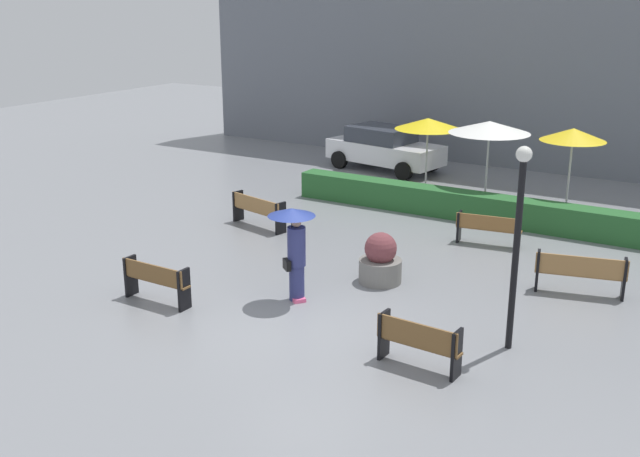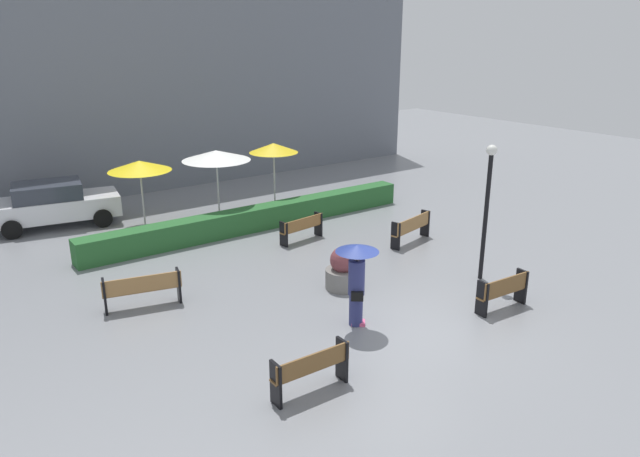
{
  "view_description": "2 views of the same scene",
  "coord_description": "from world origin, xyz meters",
  "px_view_note": "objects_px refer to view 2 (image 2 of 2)",
  "views": [
    {
      "loc": [
        7.22,
        -11.47,
        6.2
      ],
      "look_at": [
        -1.42,
        2.94,
        0.92
      ],
      "focal_mm": 42.27,
      "sensor_mm": 36.0,
      "label": 1
    },
    {
      "loc": [
        -8.68,
        -8.63,
        6.48
      ],
      "look_at": [
        0.87,
        4.61,
        1.05
      ],
      "focal_mm": 33.07,
      "sensor_mm": 36.0,
      "label": 2
    }
  ],
  "objects_px": {
    "lamp_post": "(487,198)",
    "patio_umbrella_white": "(216,155)",
    "bench_near_left": "(311,368)",
    "bench_far_right": "(412,227)",
    "patio_umbrella_yellow": "(139,166)",
    "bench_near_right": "(504,290)",
    "patio_umbrella_yellow_far": "(274,148)",
    "bench_back_row": "(302,227)",
    "planter_pot": "(343,271)",
    "parked_car": "(54,204)",
    "pedestrian_with_umbrella": "(357,273)",
    "bench_far_left": "(142,288)"
  },
  "relations": [
    {
      "from": "lamp_post",
      "to": "patio_umbrella_white",
      "type": "xyz_separation_m",
      "value": [
        -3.54,
        8.87,
        0.13
      ]
    },
    {
      "from": "bench_near_left",
      "to": "bench_far_right",
      "type": "bearing_deg",
      "value": 33.73
    },
    {
      "from": "bench_near_left",
      "to": "patio_umbrella_yellow",
      "type": "distance_m",
      "value": 11.81
    },
    {
      "from": "bench_far_right",
      "to": "bench_near_right",
      "type": "relative_size",
      "value": 1.23
    },
    {
      "from": "bench_near_right",
      "to": "patio_umbrella_yellow_far",
      "type": "xyz_separation_m",
      "value": [
        -0.06,
        10.52,
        1.91
      ]
    },
    {
      "from": "bench_far_right",
      "to": "bench_back_row",
      "type": "height_order",
      "value": "bench_far_right"
    },
    {
      "from": "bench_back_row",
      "to": "patio_umbrella_yellow",
      "type": "relative_size",
      "value": 0.71
    },
    {
      "from": "bench_near_right",
      "to": "planter_pot",
      "type": "height_order",
      "value": "planter_pot"
    },
    {
      "from": "parked_car",
      "to": "lamp_post",
      "type": "bearing_deg",
      "value": -54.66
    },
    {
      "from": "patio_umbrella_yellow",
      "to": "parked_car",
      "type": "xyz_separation_m",
      "value": [
        -2.5,
        1.96,
        -1.37
      ]
    },
    {
      "from": "patio_umbrella_yellow_far",
      "to": "bench_near_right",
      "type": "bearing_deg",
      "value": -89.69
    },
    {
      "from": "bench_near_left",
      "to": "planter_pot",
      "type": "height_order",
      "value": "planter_pot"
    },
    {
      "from": "patio_umbrella_yellow_far",
      "to": "planter_pot",
      "type": "bearing_deg",
      "value": -107.83
    },
    {
      "from": "pedestrian_with_umbrella",
      "to": "planter_pot",
      "type": "distance_m",
      "value": 2.29
    },
    {
      "from": "planter_pot",
      "to": "parked_car",
      "type": "distance_m",
      "value": 11.28
    },
    {
      "from": "parked_car",
      "to": "bench_far_left",
      "type": "bearing_deg",
      "value": -88.65
    },
    {
      "from": "pedestrian_with_umbrella",
      "to": "lamp_post",
      "type": "relative_size",
      "value": 0.54
    },
    {
      "from": "patio_umbrella_yellow",
      "to": "patio_umbrella_white",
      "type": "distance_m",
      "value": 2.6
    },
    {
      "from": "bench_near_left",
      "to": "lamp_post",
      "type": "relative_size",
      "value": 0.43
    },
    {
      "from": "bench_far_right",
      "to": "parked_car",
      "type": "xyz_separation_m",
      "value": [
        -8.92,
        8.62,
        0.28
      ]
    },
    {
      "from": "pedestrian_with_umbrella",
      "to": "patio_umbrella_yellow_far",
      "type": "bearing_deg",
      "value": 69.47
    },
    {
      "from": "bench_far_right",
      "to": "bench_near_right",
      "type": "bearing_deg",
      "value": -108.47
    },
    {
      "from": "lamp_post",
      "to": "parked_car",
      "type": "xyz_separation_m",
      "value": [
        -8.41,
        11.86,
        -1.49
      ]
    },
    {
      "from": "patio_umbrella_white",
      "to": "planter_pot",
      "type": "bearing_deg",
      "value": -89.52
    },
    {
      "from": "pedestrian_with_umbrella",
      "to": "patio_umbrella_yellow_far",
      "type": "distance_m",
      "value": 9.74
    },
    {
      "from": "lamp_post",
      "to": "patio_umbrella_white",
      "type": "height_order",
      "value": "lamp_post"
    },
    {
      "from": "lamp_post",
      "to": "patio_umbrella_yellow_far",
      "type": "xyz_separation_m",
      "value": [
        -1.16,
        8.94,
        0.12
      ]
    },
    {
      "from": "patio_umbrella_yellow",
      "to": "bench_far_left",
      "type": "bearing_deg",
      "value": -110.34
    },
    {
      "from": "pedestrian_with_umbrella",
      "to": "bench_near_left",
      "type": "bearing_deg",
      "value": -146.03
    },
    {
      "from": "bench_near_right",
      "to": "bench_near_left",
      "type": "height_order",
      "value": "bench_near_right"
    },
    {
      "from": "patio_umbrella_yellow_far",
      "to": "lamp_post",
      "type": "bearing_deg",
      "value": -82.6
    },
    {
      "from": "bench_far_right",
      "to": "bench_near_left",
      "type": "xyz_separation_m",
      "value": [
        -7.46,
        -4.98,
        -0.01
      ]
    },
    {
      "from": "bench_near_left",
      "to": "pedestrian_with_umbrella",
      "type": "relative_size",
      "value": 0.81
    },
    {
      "from": "bench_far_right",
      "to": "bench_near_right",
      "type": "xyz_separation_m",
      "value": [
        -1.61,
        -4.83,
        -0.02
      ]
    },
    {
      "from": "pedestrian_with_umbrella",
      "to": "lamp_post",
      "type": "height_order",
      "value": "lamp_post"
    },
    {
      "from": "bench_near_right",
      "to": "lamp_post",
      "type": "height_order",
      "value": "lamp_post"
    },
    {
      "from": "bench_far_right",
      "to": "bench_near_left",
      "type": "height_order",
      "value": "bench_far_right"
    },
    {
      "from": "bench_near_left",
      "to": "parked_car",
      "type": "relative_size",
      "value": 0.37
    },
    {
      "from": "bench_back_row",
      "to": "bench_near_left",
      "type": "bearing_deg",
      "value": -123.07
    },
    {
      "from": "bench_near_right",
      "to": "pedestrian_with_umbrella",
      "type": "distance_m",
      "value": 3.83
    },
    {
      "from": "bench_near_left",
      "to": "parked_car",
      "type": "distance_m",
      "value": 13.69
    },
    {
      "from": "lamp_post",
      "to": "parked_car",
      "type": "bearing_deg",
      "value": 125.34
    },
    {
      "from": "bench_back_row",
      "to": "planter_pot",
      "type": "relative_size",
      "value": 1.45
    },
    {
      "from": "pedestrian_with_umbrella",
      "to": "planter_pot",
      "type": "height_order",
      "value": "pedestrian_with_umbrella"
    },
    {
      "from": "patio_umbrella_yellow_far",
      "to": "pedestrian_with_umbrella",
      "type": "bearing_deg",
      "value": -110.53
    },
    {
      "from": "bench_far_right",
      "to": "patio_umbrella_yellow",
      "type": "bearing_deg",
      "value": 133.95
    },
    {
      "from": "planter_pot",
      "to": "lamp_post",
      "type": "height_order",
      "value": "lamp_post"
    },
    {
      "from": "patio_umbrella_yellow",
      "to": "patio_umbrella_white",
      "type": "height_order",
      "value": "patio_umbrella_white"
    },
    {
      "from": "bench_near_left",
      "to": "planter_pot",
      "type": "distance_m",
      "value": 4.9
    },
    {
      "from": "lamp_post",
      "to": "patio_umbrella_yellow",
      "type": "bearing_deg",
      "value": 120.85
    }
  ]
}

